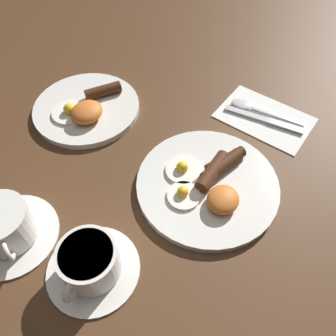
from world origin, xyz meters
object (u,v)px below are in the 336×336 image
at_px(breakfast_plate_near, 209,183).
at_px(breakfast_plate_far, 87,108).
at_px(teacup_far, 5,227).
at_px(spoon, 249,106).
at_px(knife, 268,121).
at_px(teacup_near, 90,263).

bearing_deg(breakfast_plate_near, breakfast_plate_far, 82.20).
distance_m(breakfast_plate_far, teacup_far, 0.34).
bearing_deg(spoon, breakfast_plate_far, 29.20).
bearing_deg(knife, breakfast_plate_far, 21.05).
bearing_deg(breakfast_plate_far, teacup_far, -164.50).
distance_m(teacup_far, spoon, 0.58).
bearing_deg(teacup_far, breakfast_plate_near, -42.84).
relative_size(breakfast_plate_far, teacup_far, 1.50).
bearing_deg(teacup_near, spoon, -8.17).
relative_size(breakfast_plate_near, knife, 1.50).
distance_m(breakfast_plate_near, knife, 0.23).
height_order(breakfast_plate_far, teacup_near, teacup_near).
xyz_separation_m(breakfast_plate_far, teacup_near, (-0.30, -0.25, 0.02)).
relative_size(teacup_far, knife, 0.89).
distance_m(teacup_near, knife, 0.50).
distance_m(breakfast_plate_far, teacup_near, 0.39).
height_order(teacup_near, teacup_far, teacup_far).
bearing_deg(spoon, breakfast_plate_near, 91.10).
distance_m(breakfast_plate_near, teacup_near, 0.27).
relative_size(teacup_near, knife, 0.84).
height_order(breakfast_plate_far, knife, breakfast_plate_far).
xyz_separation_m(teacup_near, teacup_far, (-0.02, 0.17, 0.00)).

